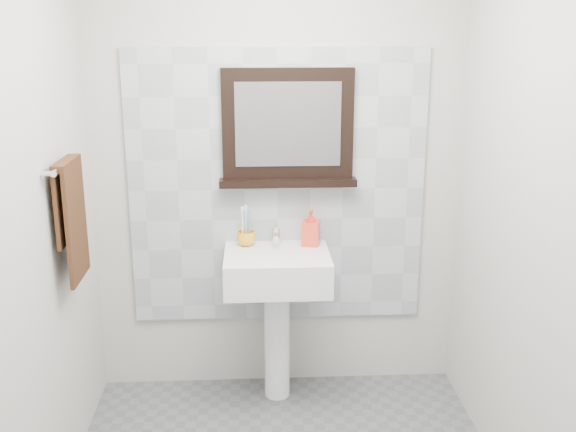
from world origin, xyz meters
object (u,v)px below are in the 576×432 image
at_px(pedestal_sink, 277,285).
at_px(toothbrush_cup, 246,238).
at_px(hand_towel, 71,211).
at_px(soap_dispenser, 311,227).
at_px(framed_mirror, 288,130).

height_order(pedestal_sink, toothbrush_cup, pedestal_sink).
distance_m(pedestal_sink, toothbrush_cup, 0.30).
height_order(toothbrush_cup, hand_towel, hand_towel).
height_order(pedestal_sink, soap_dispenser, soap_dispenser).
xyz_separation_m(toothbrush_cup, hand_towel, (-0.77, -0.53, 0.31)).
height_order(framed_mirror, hand_towel, framed_mirror).
xyz_separation_m(pedestal_sink, soap_dispenser, (0.19, 0.12, 0.28)).
height_order(soap_dispenser, framed_mirror, framed_mirror).
bearing_deg(soap_dispenser, pedestal_sink, -132.65).
relative_size(pedestal_sink, framed_mirror, 1.32).
bearing_deg(toothbrush_cup, soap_dispenser, -1.41).
bearing_deg(toothbrush_cup, hand_towel, -145.20).
xyz_separation_m(pedestal_sink, hand_towel, (-0.93, -0.41, 0.54)).
height_order(toothbrush_cup, soap_dispenser, soap_dispenser).
height_order(pedestal_sink, hand_towel, hand_towel).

